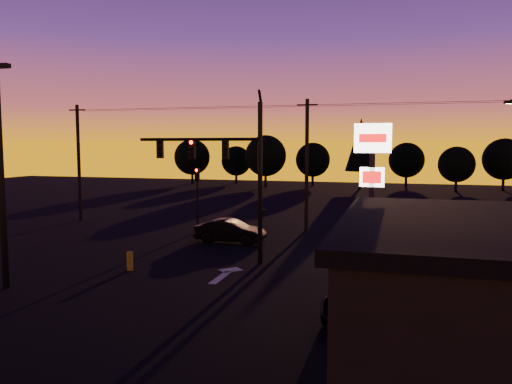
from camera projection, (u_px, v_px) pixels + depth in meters
ground at (202, 283)px, 21.51m from camera, size 120.00×120.00×0.00m
lane_arrow at (226, 274)px, 22.97m from camera, size 1.20×3.10×0.01m
traffic_signal_mast at (229, 165)px, 24.89m from camera, size 6.79×0.52×8.58m
secondary_signal at (197, 190)px, 33.60m from camera, size 0.30×0.31×4.35m
parking_lot_light at (0, 161)px, 20.21m from camera, size 1.25×0.30×9.14m
pylon_sign at (372, 169)px, 20.55m from camera, size 1.50×0.28×6.80m
utility_pole_0 at (79, 162)px, 38.88m from camera, size 1.40×0.26×9.00m
utility_pole_1 at (307, 164)px, 33.91m from camera, size 1.40×0.26×9.00m
power_wires at (307, 105)px, 33.54m from camera, size 36.00×1.22×0.07m
bollard at (130, 261)px, 23.58m from camera, size 0.29×0.29×0.88m
tree_0 at (192, 157)px, 75.02m from camera, size 5.36×5.36×6.74m
tree_1 at (236, 161)px, 76.29m from camera, size 4.54×4.54×5.71m
tree_2 at (266, 156)px, 69.77m from camera, size 5.77×5.78×7.26m
tree_3 at (313, 160)px, 72.00m from camera, size 4.95×4.95×6.22m
tree_4 at (361, 145)px, 66.99m from camera, size 4.18×4.18×9.50m
tree_5 at (407, 160)px, 70.32m from camera, size 4.95×4.95×6.22m
tree_6 at (457, 164)px, 62.96m from camera, size 4.54×4.54×5.71m
tree_7 at (504, 159)px, 64.11m from camera, size 5.36×5.36×6.74m
car_mid at (230, 231)px, 30.24m from camera, size 4.33×1.62×1.41m
car_right at (391, 236)px, 28.84m from camera, size 4.79×2.91×1.30m
suv_parked at (368, 294)px, 17.41m from camera, size 2.89×5.53×1.49m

